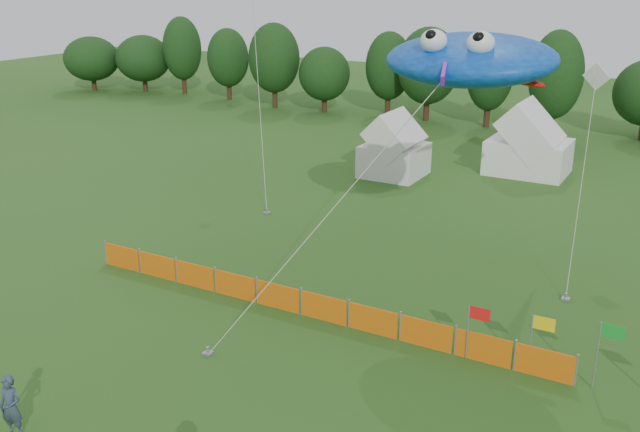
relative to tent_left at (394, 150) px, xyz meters
The scene contains 9 objects.
treeline 19.08m from the tent_left, 62.33° to the left, with size 104.57×8.78×8.36m.
tent_left is the anchor object (origin of this frame).
tent_right 8.56m from the tent_left, 32.97° to the left, with size 4.96×3.96×3.50m.
barrier_fence 19.92m from the tent_left, 76.28° to the right, with size 19.90×0.06×1.00m.
flag_row 24.61m from the tent_left, 51.34° to the right, with size 8.73×0.27×2.28m.
spectator_a 29.62m from the tent_left, 86.90° to the right, with size 0.69×0.45×1.88m, color #303E50.
stingray_kite 18.72m from the tent_left, 57.46° to the right, with size 9.67×17.46×10.45m.
small_kite_white 15.57m from the tent_left, 33.45° to the right, with size 1.66×7.02×8.46m.
small_kite_dark 10.32m from the tent_left, 133.46° to the right, with size 5.87×7.05×13.04m.
Camera 1 is at (10.02, -11.79, 12.28)m, focal length 40.00 mm.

